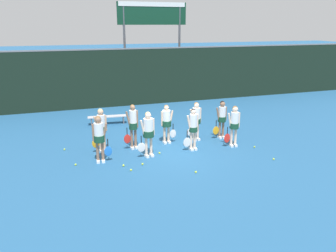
{
  "coord_description": "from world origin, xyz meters",
  "views": [
    {
      "loc": [
        -3.86,
        -11.63,
        4.78
      ],
      "look_at": [
        -0.0,
        0.05,
        0.92
      ],
      "focal_mm": 35.0,
      "sensor_mm": 36.0,
      "label": 1
    }
  ],
  "objects_px": {
    "scoreboard": "(152,23)",
    "tennis_ball_3": "(196,172)",
    "bench_courtside": "(107,117)",
    "tennis_ball_0": "(131,170)",
    "player_8": "(222,116)",
    "player_4": "(101,127)",
    "tennis_ball_2": "(143,164)",
    "tennis_ball_5": "(159,153)",
    "player_0": "(99,135)",
    "player_6": "(167,121)",
    "player_5": "(133,123)",
    "tennis_ball_1": "(274,159)",
    "tennis_ball_6": "(254,147)",
    "player_1": "(148,130)",
    "tennis_ball_4": "(64,149)",
    "player_2": "(193,127)",
    "player_7": "(196,118)",
    "tennis_ball_8": "(217,130)",
    "tennis_ball_7": "(123,165)",
    "tennis_ball_9": "(76,165)",
    "player_3": "(234,123)"
  },
  "relations": [
    {
      "from": "player_1",
      "to": "tennis_ball_1",
      "type": "xyz_separation_m",
      "value": [
        4.27,
        -1.76,
        -1.0
      ]
    },
    {
      "from": "player_7",
      "to": "tennis_ball_0",
      "type": "relative_size",
      "value": 23.51
    },
    {
      "from": "scoreboard",
      "to": "tennis_ball_2",
      "type": "height_order",
      "value": "scoreboard"
    },
    {
      "from": "tennis_ball_5",
      "to": "tennis_ball_6",
      "type": "xyz_separation_m",
      "value": [
        3.82,
        -0.58,
        -0.0
      ]
    },
    {
      "from": "player_5",
      "to": "tennis_ball_7",
      "type": "distance_m",
      "value": 2.02
    },
    {
      "from": "tennis_ball_3",
      "to": "player_6",
      "type": "bearing_deg",
      "value": 90.65
    },
    {
      "from": "player_8",
      "to": "player_5",
      "type": "bearing_deg",
      "value": 179.22
    },
    {
      "from": "bench_courtside",
      "to": "tennis_ball_3",
      "type": "xyz_separation_m",
      "value": [
        1.99,
        -6.51,
        -0.33
      ]
    },
    {
      "from": "tennis_ball_1",
      "to": "player_2",
      "type": "bearing_deg",
      "value": 142.49
    },
    {
      "from": "tennis_ball_3",
      "to": "tennis_ball_8",
      "type": "height_order",
      "value": "tennis_ball_3"
    },
    {
      "from": "tennis_ball_3",
      "to": "tennis_ball_6",
      "type": "height_order",
      "value": "tennis_ball_3"
    },
    {
      "from": "player_4",
      "to": "tennis_ball_8",
      "type": "height_order",
      "value": "player_4"
    },
    {
      "from": "player_2",
      "to": "tennis_ball_4",
      "type": "height_order",
      "value": "player_2"
    },
    {
      "from": "tennis_ball_1",
      "to": "tennis_ball_6",
      "type": "distance_m",
      "value": 1.3
    },
    {
      "from": "tennis_ball_2",
      "to": "tennis_ball_5",
      "type": "distance_m",
      "value": 1.19
    },
    {
      "from": "scoreboard",
      "to": "tennis_ball_2",
      "type": "bearing_deg",
      "value": -107.87
    },
    {
      "from": "tennis_ball_7",
      "to": "tennis_ball_2",
      "type": "bearing_deg",
      "value": -8.05
    },
    {
      "from": "scoreboard",
      "to": "tennis_ball_3",
      "type": "bearing_deg",
      "value": -98.83
    },
    {
      "from": "tennis_ball_1",
      "to": "tennis_ball_5",
      "type": "relative_size",
      "value": 0.98
    },
    {
      "from": "scoreboard",
      "to": "player_5",
      "type": "distance_m",
      "value": 9.97
    },
    {
      "from": "player_4",
      "to": "tennis_ball_4",
      "type": "xyz_separation_m",
      "value": [
        -1.42,
        0.59,
        -0.98
      ]
    },
    {
      "from": "player_4",
      "to": "tennis_ball_9",
      "type": "relative_size",
      "value": 24.42
    },
    {
      "from": "player_0",
      "to": "player_8",
      "type": "relative_size",
      "value": 1.04
    },
    {
      "from": "player_0",
      "to": "player_6",
      "type": "bearing_deg",
      "value": 25.57
    },
    {
      "from": "player_6",
      "to": "tennis_ball_3",
      "type": "bearing_deg",
      "value": -92.62
    },
    {
      "from": "player_4",
      "to": "tennis_ball_7",
      "type": "xyz_separation_m",
      "value": [
        0.5,
        -1.65,
        -0.98
      ]
    },
    {
      "from": "player_7",
      "to": "tennis_ball_1",
      "type": "distance_m",
      "value": 3.57
    },
    {
      "from": "bench_courtside",
      "to": "tennis_ball_5",
      "type": "relative_size",
      "value": 27.1
    },
    {
      "from": "bench_courtside",
      "to": "tennis_ball_6",
      "type": "bearing_deg",
      "value": -39.28
    },
    {
      "from": "player_8",
      "to": "tennis_ball_8",
      "type": "height_order",
      "value": "player_8"
    },
    {
      "from": "player_3",
      "to": "tennis_ball_3",
      "type": "height_order",
      "value": "player_3"
    },
    {
      "from": "bench_courtside",
      "to": "player_6",
      "type": "relative_size",
      "value": 1.18
    },
    {
      "from": "tennis_ball_8",
      "to": "scoreboard",
      "type": "bearing_deg",
      "value": 97.06
    },
    {
      "from": "player_4",
      "to": "tennis_ball_3",
      "type": "height_order",
      "value": "player_4"
    },
    {
      "from": "player_4",
      "to": "tennis_ball_4",
      "type": "height_order",
      "value": "player_4"
    },
    {
      "from": "player_8",
      "to": "player_4",
      "type": "bearing_deg",
      "value": 178.31
    },
    {
      "from": "player_6",
      "to": "tennis_ball_0",
      "type": "distance_m",
      "value": 3.12
    },
    {
      "from": "tennis_ball_0",
      "to": "player_0",
      "type": "bearing_deg",
      "value": 128.65
    },
    {
      "from": "bench_courtside",
      "to": "player_5",
      "type": "distance_m",
      "value": 3.73
    },
    {
      "from": "tennis_ball_7",
      "to": "bench_courtside",
      "type": "bearing_deg",
      "value": 87.67
    },
    {
      "from": "player_0",
      "to": "tennis_ball_6",
      "type": "relative_size",
      "value": 25.36
    },
    {
      "from": "bench_courtside",
      "to": "tennis_ball_0",
      "type": "height_order",
      "value": "bench_courtside"
    },
    {
      "from": "player_0",
      "to": "player_1",
      "type": "xyz_separation_m",
      "value": [
        1.77,
        -0.04,
        0.01
      ]
    },
    {
      "from": "player_1",
      "to": "tennis_ball_4",
      "type": "xyz_separation_m",
      "value": [
        -3.0,
        1.65,
        -1.0
      ]
    },
    {
      "from": "player_8",
      "to": "tennis_ball_1",
      "type": "xyz_separation_m",
      "value": [
        0.73,
        -2.8,
        -0.94
      ]
    },
    {
      "from": "player_5",
      "to": "tennis_ball_9",
      "type": "xyz_separation_m",
      "value": [
        -2.31,
        -0.99,
        -1.01
      ]
    },
    {
      "from": "tennis_ball_8",
      "to": "tennis_ball_6",
      "type": "bearing_deg",
      "value": -80.21
    },
    {
      "from": "tennis_ball_5",
      "to": "tennis_ball_8",
      "type": "xyz_separation_m",
      "value": [
        3.39,
        1.92,
        -0.0
      ]
    },
    {
      "from": "player_2",
      "to": "tennis_ball_6",
      "type": "relative_size",
      "value": 24.63
    },
    {
      "from": "tennis_ball_4",
      "to": "tennis_ball_7",
      "type": "xyz_separation_m",
      "value": [
        1.92,
        -2.24,
        0.0
      ]
    }
  ]
}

